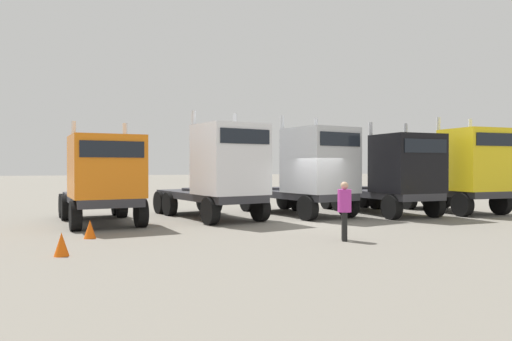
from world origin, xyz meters
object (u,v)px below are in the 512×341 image
semi_truck_silver (312,171)px  visitor_with_camera (344,206)px  semi_truck_orange (104,178)px  traffic_cone_near (90,229)px  semi_truck_yellow (464,171)px  semi_truck_black (396,175)px  semi_truck_white (222,172)px  traffic_cone_mid (62,244)px

semi_truck_silver → visitor_with_camera: size_ratio=3.61×
semi_truck_orange → traffic_cone_near: (-0.39, -3.24, -1.47)m
semi_truck_yellow → semi_truck_silver: bearing=-99.3°
semi_truck_black → semi_truck_white: bearing=-98.6°
traffic_cone_mid → semi_truck_black: bearing=23.1°
semi_truck_orange → visitor_with_camera: semi_truck_orange is taller
semi_truck_yellow → semi_truck_orange: bearing=-94.4°
semi_truck_silver → traffic_cone_mid: semi_truck_silver is taller
semi_truck_orange → traffic_cone_near: bearing=-15.8°
semi_truck_black → traffic_cone_near: 13.00m
semi_truck_white → visitor_with_camera: semi_truck_white is taller
semi_truck_orange → traffic_cone_near: size_ratio=11.07×
semi_truck_white → semi_truck_black: (7.66, -0.61, -0.15)m
semi_truck_black → semi_truck_yellow: size_ratio=1.07×
semi_truck_silver → traffic_cone_near: bearing=-82.9°
traffic_cone_mid → semi_truck_yellow: bearing=18.2°
semi_truck_orange → visitor_with_camera: size_ratio=3.57×
semi_truck_black → traffic_cone_mid: size_ratio=11.34×
semi_truck_white → traffic_cone_near: bearing=-69.6°
semi_truck_orange → semi_truck_silver: size_ratio=0.99×
semi_truck_orange → semi_truck_white: bearing=83.7°
semi_truck_silver → semi_truck_black: bearing=63.5°
semi_truck_silver → visitor_with_camera: bearing=-31.0°
visitor_with_camera → traffic_cone_near: (-7.12, 2.70, -0.72)m
semi_truck_black → semi_truck_orange: bearing=-95.9°
semi_truck_yellow → traffic_cone_near: semi_truck_yellow is taller
semi_truck_silver → semi_truck_black: semi_truck_silver is taller
semi_truck_orange → semi_truck_yellow: semi_truck_yellow is taller
traffic_cone_mid → semi_truck_white: bearing=48.5°
semi_truck_white → semi_truck_yellow: semi_truck_yellow is taller
semi_truck_black → traffic_cone_mid: 14.39m
semi_truck_orange → traffic_cone_mid: (-0.97, -6.02, -1.46)m
semi_truck_orange → traffic_cone_mid: bearing=-18.1°
traffic_cone_near → semi_truck_silver: bearing=21.9°
visitor_with_camera → semi_truck_white: bearing=135.4°
traffic_cone_near → semi_truck_orange: bearing=83.1°
semi_truck_yellow → traffic_cone_mid: bearing=-74.4°
semi_truck_silver → semi_truck_white: bearing=-102.7°
semi_truck_silver → traffic_cone_mid: 11.58m
semi_truck_black → visitor_with_camera: (-5.48, -5.54, -0.80)m
semi_truck_yellow → traffic_cone_near: 16.51m
semi_truck_white → semi_truck_black: semi_truck_white is taller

